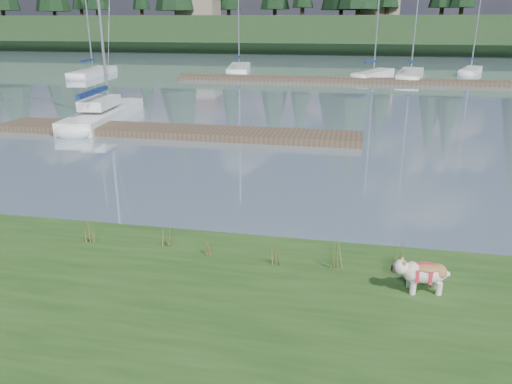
# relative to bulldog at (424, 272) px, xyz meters

# --- Properties ---
(ground) EXTENTS (200.00, 200.00, 0.00)m
(ground) POSITION_rel_bulldog_xyz_m (-4.96, 33.23, -0.71)
(ground) COLOR #7A90A0
(ground) RESTS_ON ground
(bank) EXTENTS (60.00, 9.00, 0.35)m
(bank) POSITION_rel_bulldog_xyz_m (-4.96, -2.77, -0.53)
(bank) COLOR #2B4E1D
(bank) RESTS_ON ground
(ridge) EXTENTS (200.00, 20.00, 5.00)m
(ridge) POSITION_rel_bulldog_xyz_m (-4.96, 76.23, 1.79)
(ridge) COLOR #1B3017
(ridge) RESTS_ON ground
(bulldog) EXTENTS (0.97, 0.49, 0.57)m
(bulldog) POSITION_rel_bulldog_xyz_m (0.00, 0.00, 0.00)
(bulldog) COLOR silver
(bulldog) RESTS_ON bank
(sailboat_main) EXTENTS (2.57, 8.49, 12.07)m
(sailboat_main) POSITION_rel_bulldog_xyz_m (-13.53, 15.18, -0.29)
(sailboat_main) COLOR white
(sailboat_main) RESTS_ON ground
(dock_near) EXTENTS (16.00, 2.00, 0.30)m
(dock_near) POSITION_rel_bulldog_xyz_m (-8.96, 12.23, -0.56)
(dock_near) COLOR #4C3D2C
(dock_near) RESTS_ON ground
(dock_far) EXTENTS (26.00, 2.20, 0.30)m
(dock_far) POSITION_rel_bulldog_xyz_m (-2.96, 33.23, -0.56)
(dock_far) COLOR #4C3D2C
(dock_far) RESTS_ON ground
(sailboat_bg_0) EXTENTS (2.68, 8.69, 12.33)m
(sailboat_bg_0) POSITION_rel_bulldog_xyz_m (-24.52, 34.41, -0.39)
(sailboat_bg_0) COLOR white
(sailboat_bg_0) RESTS_ON ground
(sailboat_bg_1) EXTENTS (3.33, 9.36, 13.57)m
(sailboat_bg_1) POSITION_rel_bulldog_xyz_m (-12.65, 40.50, -0.38)
(sailboat_bg_1) COLOR white
(sailboat_bg_1) RESTS_ON ground
(sailboat_bg_2) EXTENTS (4.11, 7.25, 10.98)m
(sailboat_bg_2) POSITION_rel_bulldog_xyz_m (0.22, 37.56, -0.38)
(sailboat_bg_2) COLOR white
(sailboat_bg_2) RESTS_ON ground
(sailboat_bg_3) EXTENTS (3.13, 9.31, 13.31)m
(sailboat_bg_3) POSITION_rel_bulldog_xyz_m (3.19, 38.05, -0.39)
(sailboat_bg_3) COLOR white
(sailboat_bg_3) RESTS_ON ground
(sailboat_bg_4) EXTENTS (3.28, 6.61, 9.80)m
(sailboat_bg_4) POSITION_rel_bulldog_xyz_m (8.88, 41.93, -0.38)
(sailboat_bg_4) COLOR white
(sailboat_bg_4) RESTS_ON ground
(weed_0) EXTENTS (0.17, 0.14, 0.51)m
(weed_0) POSITION_rel_bulldog_xyz_m (-4.91, 0.84, -0.15)
(weed_0) COLOR #475B23
(weed_0) RESTS_ON bank
(weed_1) EXTENTS (0.17, 0.14, 0.45)m
(weed_1) POSITION_rel_bulldog_xyz_m (-3.97, 0.62, -0.17)
(weed_1) COLOR #475B23
(weed_1) RESTS_ON bank
(weed_2) EXTENTS (0.17, 0.14, 0.76)m
(weed_2) POSITION_rel_bulldog_xyz_m (-1.46, 0.53, -0.04)
(weed_2) COLOR #475B23
(weed_2) RESTS_ON bank
(weed_3) EXTENTS (0.17, 0.14, 0.62)m
(weed_3) POSITION_rel_bulldog_xyz_m (-6.56, 0.74, -0.10)
(weed_3) COLOR #475B23
(weed_3) RESTS_ON bank
(weed_4) EXTENTS (0.17, 0.14, 0.52)m
(weed_4) POSITION_rel_bulldog_xyz_m (-2.62, 0.46, -0.14)
(weed_4) COLOR #475B23
(weed_4) RESTS_ON bank
(weed_5) EXTENTS (0.17, 0.14, 0.54)m
(weed_5) POSITION_rel_bulldog_xyz_m (-0.33, 0.97, -0.13)
(weed_5) COLOR #475B23
(weed_5) RESTS_ON bank
(mud_lip) EXTENTS (60.00, 0.50, 0.14)m
(mud_lip) POSITION_rel_bulldog_xyz_m (-4.96, 1.63, -0.64)
(mud_lip) COLOR #33281C
(mud_lip) RESTS_ON ground
(house_0) EXTENTS (6.30, 5.30, 4.65)m
(house_0) POSITION_rel_bulldog_xyz_m (-26.96, 73.23, 6.60)
(house_0) COLOR gray
(house_0) RESTS_ON ridge
(house_1) EXTENTS (6.30, 5.30, 4.65)m
(house_1) POSITION_rel_bulldog_xyz_m (1.04, 74.23, 6.60)
(house_1) COLOR gray
(house_1) RESTS_ON ridge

